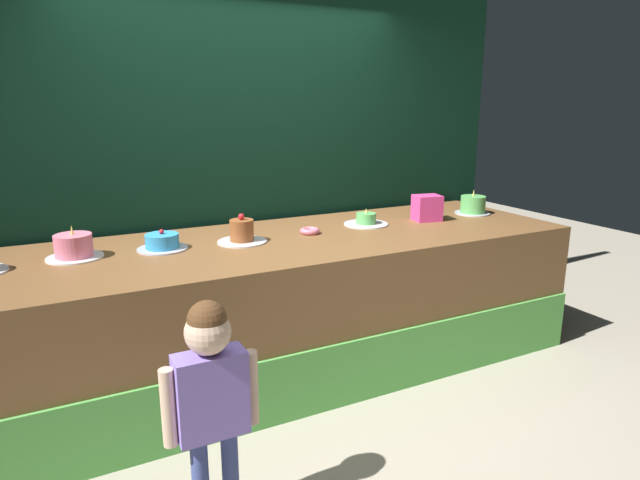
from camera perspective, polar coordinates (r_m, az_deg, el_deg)
The scene contains 11 objects.
ground_plane at distance 3.40m, azimuth 0.35°, elevation -17.52°, with size 12.00×12.00×0.00m, color #ADA38E.
stage_platform at distance 3.69m, azimuth -4.04°, elevation -6.94°, with size 4.05×1.25×0.92m.
curtain_backdrop at distance 4.13m, azimuth -8.30°, elevation 10.14°, with size 4.56×0.08×3.01m, color black.
child_figure at distance 2.31m, azimuth -11.44°, elevation -14.96°, with size 0.40×0.19×1.05m.
pink_box at distance 4.19m, azimuth 11.21°, elevation 3.34°, with size 0.20×0.16×0.19m, color #E53E8F.
donut at distance 3.71m, azimuth -1.08°, elevation 0.97°, with size 0.14×0.14×0.04m, color pink.
cake_left at distance 3.42m, azimuth -24.52°, elevation -0.69°, with size 0.32×0.32×0.20m.
cake_center_left at distance 3.44m, azimuth -16.29°, elevation -0.25°, with size 0.31×0.31×0.13m.
cake_center_right at distance 3.50m, azimuth -8.24°, elevation 0.76°, with size 0.32×0.32×0.19m.
cake_right at distance 3.99m, azimuth 4.87°, elevation 2.06°, with size 0.33×0.33×0.12m.
cake_far_right at distance 4.54m, azimuth 15.81°, elevation 3.53°, with size 0.28×0.28×0.20m.
Camera 1 is at (-1.34, -2.56, 1.79)m, focal length 30.36 mm.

